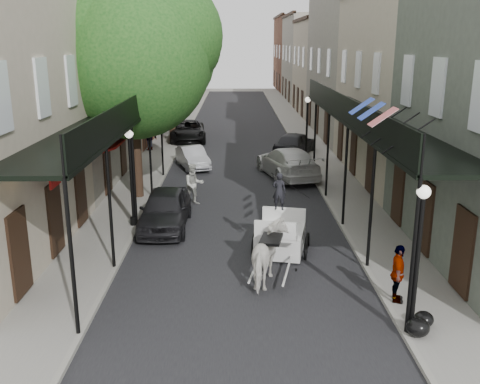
{
  "coord_description": "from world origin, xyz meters",
  "views": [
    {
      "loc": [
        -0.18,
        -13.6,
        6.95
      ],
      "look_at": [
        0.0,
        5.38,
        1.6
      ],
      "focal_mm": 40.0,
      "sensor_mm": 36.0,
      "label": 1
    }
  ],
  "objects_px": {
    "pedestrian_walking": "(194,184)",
    "pedestrian_sidewalk_left": "(149,135)",
    "lamppost_right_near": "(417,258)",
    "car_right_near": "(288,162)",
    "car_left_near": "(165,209)",
    "car_left_far": "(188,131)",
    "tree_far": "(176,59)",
    "tree_near": "(142,53)",
    "horse": "(270,255)",
    "car_right_far": "(295,143)",
    "lamppost_left": "(131,176)",
    "lamppost_right_far": "(307,127)",
    "car_left_mid": "(193,157)",
    "carriage": "(282,217)",
    "pedestrian_sidewalk_right": "(398,274)"
  },
  "relations": [
    {
      "from": "pedestrian_walking",
      "to": "pedestrian_sidewalk_left",
      "type": "height_order",
      "value": "pedestrian_sidewalk_left"
    },
    {
      "from": "lamppost_right_near",
      "to": "car_right_near",
      "type": "relative_size",
      "value": 0.68
    },
    {
      "from": "car_left_near",
      "to": "car_left_far",
      "type": "xyz_separation_m",
      "value": [
        -0.73,
        18.7,
        -0.01
      ]
    },
    {
      "from": "tree_far",
      "to": "car_right_near",
      "type": "distance_m",
      "value": 13.26
    },
    {
      "from": "tree_near",
      "to": "horse",
      "type": "height_order",
      "value": "tree_near"
    },
    {
      "from": "car_left_near",
      "to": "car_right_far",
      "type": "relative_size",
      "value": 0.99
    },
    {
      "from": "lamppost_right_near",
      "to": "lamppost_left",
      "type": "relative_size",
      "value": 1.0
    },
    {
      "from": "lamppost_right_far",
      "to": "car_left_far",
      "type": "bearing_deg",
      "value": 139.0
    },
    {
      "from": "horse",
      "to": "car_left_mid",
      "type": "distance_m",
      "value": 15.6
    },
    {
      "from": "pedestrian_walking",
      "to": "horse",
      "type": "bearing_deg",
      "value": -91.98
    },
    {
      "from": "tree_near",
      "to": "lamppost_right_near",
      "type": "height_order",
      "value": "tree_near"
    },
    {
      "from": "tree_near",
      "to": "car_right_far",
      "type": "bearing_deg",
      "value": 50.59
    },
    {
      "from": "carriage",
      "to": "tree_near",
      "type": "bearing_deg",
      "value": 143.21
    },
    {
      "from": "tree_far",
      "to": "lamppost_left",
      "type": "xyz_separation_m",
      "value": [
        0.15,
        -18.18,
        -3.79
      ]
    },
    {
      "from": "lamppost_right_far",
      "to": "car_left_near",
      "type": "distance_m",
      "value": 13.94
    },
    {
      "from": "lamppost_right_far",
      "to": "car_right_far",
      "type": "relative_size",
      "value": 0.83
    },
    {
      "from": "pedestrian_sidewalk_right",
      "to": "car_right_near",
      "type": "distance_m",
      "value": 14.5
    },
    {
      "from": "horse",
      "to": "car_right_far",
      "type": "relative_size",
      "value": 0.48
    },
    {
      "from": "lamppost_right_near",
      "to": "car_right_far",
      "type": "height_order",
      "value": "lamppost_right_near"
    },
    {
      "from": "tree_near",
      "to": "car_left_far",
      "type": "bearing_deg",
      "value": 87.64
    },
    {
      "from": "tree_near",
      "to": "lamppost_right_near",
      "type": "xyz_separation_m",
      "value": [
        8.3,
        -12.18,
        -4.44
      ]
    },
    {
      "from": "pedestrian_sidewalk_left",
      "to": "car_right_near",
      "type": "xyz_separation_m",
      "value": [
        8.4,
        -6.88,
        -0.3
      ]
    },
    {
      "from": "tree_near",
      "to": "horse",
      "type": "distance_m",
      "value": 11.86
    },
    {
      "from": "tree_far",
      "to": "car_right_far",
      "type": "distance_m",
      "value": 10.38
    },
    {
      "from": "carriage",
      "to": "lamppost_left",
      "type": "bearing_deg",
      "value": 169.87
    },
    {
      "from": "lamppost_left",
      "to": "pedestrian_walking",
      "type": "distance_m",
      "value": 3.86
    },
    {
      "from": "lamppost_right_far",
      "to": "pedestrian_sidewalk_left",
      "type": "xyz_separation_m",
      "value": [
        -9.9,
        2.88,
        -0.96
      ]
    },
    {
      "from": "tree_far",
      "to": "car_right_far",
      "type": "bearing_deg",
      "value": -29.9
    },
    {
      "from": "horse",
      "to": "car_right_far",
      "type": "distance_m",
      "value": 18.85
    },
    {
      "from": "pedestrian_walking",
      "to": "tree_near",
      "type": "bearing_deg",
      "value": 131.04
    },
    {
      "from": "tree_far",
      "to": "car_left_near",
      "type": "distance_m",
      "value": 18.93
    },
    {
      "from": "tree_near",
      "to": "lamppost_left",
      "type": "relative_size",
      "value": 2.6
    },
    {
      "from": "lamppost_right_near",
      "to": "lamppost_right_far",
      "type": "distance_m",
      "value": 20.0
    },
    {
      "from": "pedestrian_sidewalk_left",
      "to": "car_left_mid",
      "type": "xyz_separation_m",
      "value": [
        3.2,
        -4.64,
        -0.49
      ]
    },
    {
      "from": "lamppost_right_far",
      "to": "carriage",
      "type": "height_order",
      "value": "lamppost_right_far"
    },
    {
      "from": "horse",
      "to": "pedestrian_walking",
      "type": "height_order",
      "value": "pedestrian_walking"
    },
    {
      "from": "lamppost_left",
      "to": "car_left_mid",
      "type": "relative_size",
      "value": 1.01
    },
    {
      "from": "lamppost_left",
      "to": "lamppost_right_far",
      "type": "bearing_deg",
      "value": 55.65
    },
    {
      "from": "horse",
      "to": "carriage",
      "type": "xyz_separation_m",
      "value": [
        0.58,
        2.73,
        0.27
      ]
    },
    {
      "from": "tree_near",
      "to": "pedestrian_sidewalk_left",
      "type": "bearing_deg",
      "value": 98.52
    },
    {
      "from": "pedestrian_sidewalk_right",
      "to": "tree_near",
      "type": "bearing_deg",
      "value": 52.91
    },
    {
      "from": "pedestrian_walking",
      "to": "pedestrian_sidewalk_left",
      "type": "distance_m",
      "value": 12.43
    },
    {
      "from": "tree_far",
      "to": "lamppost_right_near",
      "type": "bearing_deg",
      "value": -72.32
    },
    {
      "from": "tree_far",
      "to": "lamppost_right_near",
      "type": "relative_size",
      "value": 2.32
    },
    {
      "from": "pedestrian_sidewalk_left",
      "to": "lamppost_right_near",
      "type": "bearing_deg",
      "value": 69.51
    },
    {
      "from": "lamppost_right_near",
      "to": "car_left_near",
      "type": "relative_size",
      "value": 0.84
    },
    {
      "from": "pedestrian_sidewalk_right",
      "to": "car_left_near",
      "type": "bearing_deg",
      "value": 62.34
    },
    {
      "from": "pedestrian_sidewalk_right",
      "to": "car_left_mid",
      "type": "xyz_separation_m",
      "value": [
        -6.8,
        16.64,
        -0.33
      ]
    },
    {
      "from": "car_left_near",
      "to": "tree_near",
      "type": "bearing_deg",
      "value": 107.82
    },
    {
      "from": "carriage",
      "to": "pedestrian_walking",
      "type": "xyz_separation_m",
      "value": [
        -3.43,
        5.29,
        -0.25
      ]
    }
  ]
}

